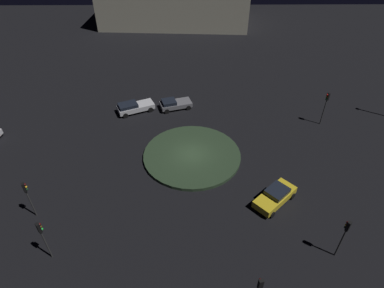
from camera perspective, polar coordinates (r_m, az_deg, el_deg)
name	(u,v)px	position (r m, az deg, el deg)	size (l,w,h in m)	color
ground_plane	(192,156)	(34.47, 0.00, -2.20)	(117.75, 117.75, 0.00)	black
roundabout_island	(192,155)	(34.36, 0.00, -1.98)	(10.39, 10.39, 0.34)	#263823
car_yellow	(275,196)	(30.28, 14.60, -8.94)	(4.45, 4.31, 1.45)	gold
car_silver	(134,107)	(41.92, -10.25, 6.53)	(4.94, 3.56, 1.36)	silver
car_grey	(174,104)	(42.08, -3.15, 7.16)	(4.38, 3.03, 1.29)	slate
traffic_light_west	(326,103)	(40.82, 22.73, 6.83)	(0.39, 0.36, 4.25)	#2D2D2D
traffic_light_northeast	(42,234)	(26.41, -25.13, -14.28)	(0.38, 0.39, 4.06)	#2D2D2D
traffic_light_northwest	(345,232)	(26.61, 25.57, -13.97)	(0.38, 0.39, 4.05)	#2D2D2D
traffic_light_northeast_near	(27,193)	(30.01, -27.29, -7.78)	(0.40, 0.37, 3.93)	#2D2D2D
store_building	(175,0)	(74.26, -3.08, 24.21)	(30.94, 17.42, 8.82)	#B7B299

